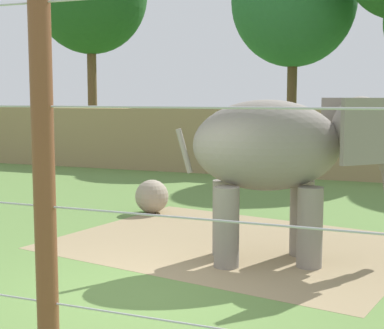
{
  "coord_description": "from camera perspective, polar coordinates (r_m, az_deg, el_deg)",
  "views": [
    {
      "loc": [
        3.55,
        -6.88,
        2.67
      ],
      "look_at": [
        -0.49,
        3.29,
        1.4
      ],
      "focal_mm": 54.42,
      "sensor_mm": 36.0,
      "label": 1
    }
  ],
  "objects": [
    {
      "name": "elephant",
      "position": [
        9.46,
        8.99,
        1.13
      ],
      "size": [
        3.43,
        2.2,
        2.69
      ],
      "color": "gray",
      "rests_on": "ground"
    },
    {
      "name": "dirt_patch",
      "position": [
        10.79,
        4.09,
        -7.71
      ],
      "size": [
        6.9,
        5.78,
        0.01
      ],
      "primitive_type": "cube",
      "rotation": [
        0.0,
        0.0,
        -0.19
      ],
      "color": "#937F5B",
      "rests_on": "ground"
    },
    {
      "name": "cable_fence",
      "position": [
        5.84,
        -15.3,
        -1.66
      ],
      "size": [
        11.6,
        0.21,
        3.69
      ],
      "color": "brown",
      "rests_on": "ground"
    },
    {
      "name": "enrichment_ball",
      "position": [
        13.49,
        -3.96,
        -3.13
      ],
      "size": [
        0.78,
        0.78,
        0.78
      ],
      "primitive_type": "sphere",
      "color": "gray",
      "rests_on": "ground"
    },
    {
      "name": "tree_far_left",
      "position": [
        27.02,
        9.93,
        15.47
      ],
      "size": [
        5.5,
        5.5,
        9.78
      ],
      "color": "brown",
      "rests_on": "ground"
    },
    {
      "name": "ground_plane",
      "position": [
        8.19,
        -5.41,
        -12.44
      ],
      "size": [
        120.0,
        120.0,
        0.0
      ],
      "primitive_type": "plane",
      "color": "#5B7F3D"
    },
    {
      "name": "embankment_wall",
      "position": [
        20.2,
        11.51,
        2.11
      ],
      "size": [
        36.0,
        1.8,
        2.25
      ],
      "primitive_type": "cube",
      "color": "#997F56",
      "rests_on": "ground"
    }
  ]
}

